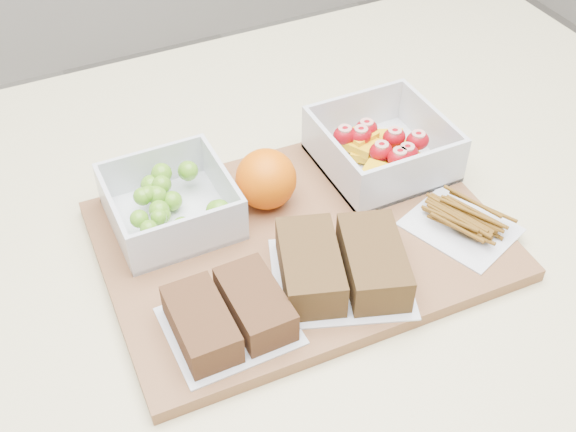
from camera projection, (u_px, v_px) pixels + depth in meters
name	position (u px, v px, depth m)	size (l,w,h in m)	color
cutting_board	(301.00, 240.00, 0.79)	(0.42, 0.30, 0.02)	brown
grape_container	(171.00, 203.00, 0.79)	(0.13, 0.13, 0.05)	silver
fruit_container	(381.00, 149.00, 0.86)	(0.14, 0.14, 0.06)	silver
orange	(266.00, 179.00, 0.80)	(0.07, 0.07, 0.07)	#EA6205
sandwich_bag_left	(229.00, 315.00, 0.68)	(0.12, 0.11, 0.04)	silver
sandwich_bag_center	(342.00, 265.00, 0.72)	(0.17, 0.16, 0.04)	silver
pretzel_bag	(462.00, 220.00, 0.78)	(0.12, 0.14, 0.02)	silver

